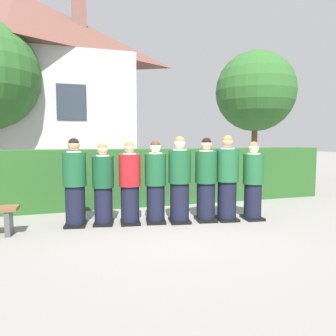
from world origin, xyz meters
TOP-DOWN VIEW (x-y plane):
  - ground_plane at (0.00, 0.00)m, footprint 60.00×60.00m
  - student_front_row_0 at (-1.70, 0.27)m, footprint 0.45×0.52m
  - student_front_row_1 at (-1.20, 0.22)m, footprint 0.44×0.52m
  - student_in_red_blazer at (-0.71, 0.13)m, footprint 0.41×0.52m
  - student_front_row_3 at (-0.23, 0.07)m, footprint 0.44×0.51m
  - student_front_row_4 at (0.22, -0.04)m, footprint 0.45×0.55m
  - student_front_row_5 at (0.75, -0.10)m, footprint 0.44×0.54m
  - student_front_row_6 at (1.17, -0.17)m, footprint 0.45×0.55m
  - student_front_row_7 at (1.69, -0.27)m, footprint 0.41×0.48m
  - hedge at (0.00, 1.80)m, footprint 9.58×0.70m
  - school_building_main at (-3.34, 6.75)m, footprint 7.98×4.14m
  - oak_tree_right at (5.57, 5.80)m, footprint 3.24×3.24m

SIDE VIEW (x-z plane):
  - ground_plane at x=0.00m, z-range 0.00..0.00m
  - hedge at x=0.00m, z-range 0.00..1.36m
  - student_front_row_1 at x=-1.20m, z-range -0.04..1.49m
  - student_front_row_7 at x=1.69m, z-range -0.04..1.51m
  - student_in_red_blazer at x=-0.71m, z-range -0.04..1.53m
  - student_front_row_3 at x=-0.23m, z-range -0.04..1.53m
  - student_front_row_0 at x=-1.70m, z-range -0.04..1.58m
  - student_front_row_5 at x=0.75m, z-range -0.04..1.59m
  - student_front_row_4 at x=0.22m, z-range -0.04..1.61m
  - student_front_row_6 at x=1.17m, z-range -0.04..1.64m
  - school_building_main at x=-3.34m, z-range 0.09..6.80m
  - oak_tree_right at x=5.57m, z-range 0.95..6.11m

